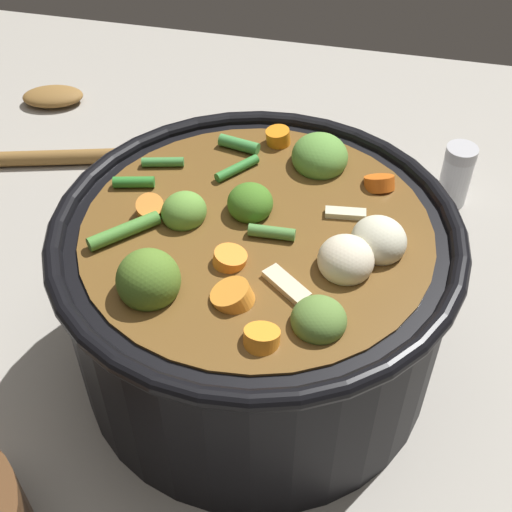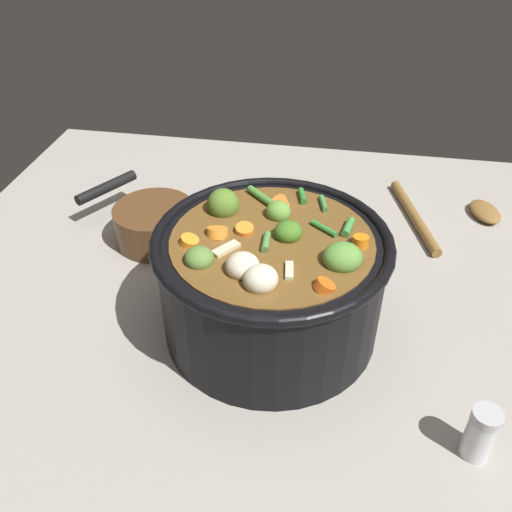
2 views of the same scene
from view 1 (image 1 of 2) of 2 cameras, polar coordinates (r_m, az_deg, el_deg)
name	(u,v)px [view 1 (image 1 of 2)]	position (r m, az deg, el deg)	size (l,w,h in m)	color
ground_plane	(256,357)	(0.59, 0.04, -8.26)	(1.10, 1.10, 0.00)	#9E998E
cooking_pot	(257,293)	(0.53, 0.06, -3.07)	(0.29, 0.29, 0.17)	black
wooden_spoon	(45,125)	(0.87, -16.99, 10.25)	(0.21, 0.19, 0.02)	brown
salt_shaker	(456,175)	(0.74, 16.12, 6.40)	(0.03, 0.03, 0.07)	silver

